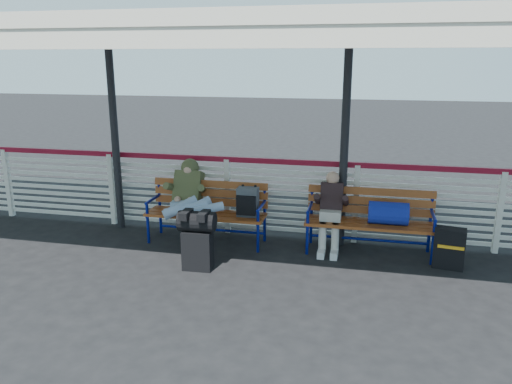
% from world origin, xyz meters
% --- Properties ---
extents(ground, '(60.00, 60.00, 0.00)m').
position_xyz_m(ground, '(0.00, 0.00, 0.00)').
color(ground, black).
rests_on(ground, ground).
extents(fence, '(12.08, 0.08, 1.24)m').
position_xyz_m(fence, '(0.00, 1.90, 0.66)').
color(fence, silver).
rests_on(fence, ground).
extents(canopy, '(12.60, 3.60, 3.16)m').
position_xyz_m(canopy, '(-0.00, 0.87, 3.04)').
color(canopy, silver).
rests_on(canopy, ground).
extents(luggage_stack, '(0.49, 0.29, 0.80)m').
position_xyz_m(luggage_stack, '(0.01, 0.41, 0.44)').
color(luggage_stack, black).
rests_on(luggage_stack, ground).
extents(bench_left, '(1.80, 0.56, 0.92)m').
position_xyz_m(bench_left, '(-0.02, 1.45, 0.58)').
color(bench_left, '#98461D').
rests_on(bench_left, ground).
extents(bench_right, '(1.80, 0.56, 0.92)m').
position_xyz_m(bench_right, '(2.32, 1.50, 0.58)').
color(bench_right, '#98461D').
rests_on(bench_right, ground).
extents(traveler_man, '(0.94, 1.64, 0.77)m').
position_xyz_m(traveler_man, '(-0.34, 1.10, 0.69)').
color(traveler_man, '#98ACCD').
rests_on(traveler_man, ground).
extents(companion_person, '(0.32, 0.66, 1.15)m').
position_xyz_m(companion_person, '(1.66, 1.49, 0.60)').
color(companion_person, beige).
rests_on(companion_person, ground).
extents(suitcase_side, '(0.42, 0.29, 0.55)m').
position_xyz_m(suitcase_side, '(3.26, 1.19, 0.27)').
color(suitcase_side, black).
rests_on(suitcase_side, ground).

